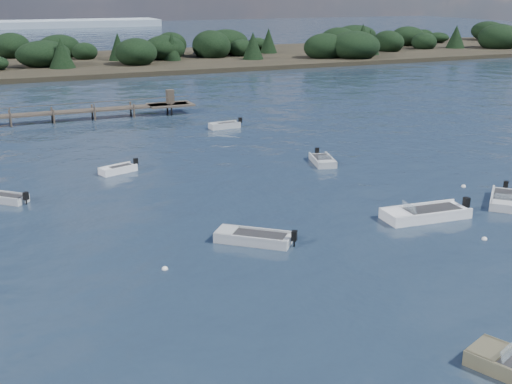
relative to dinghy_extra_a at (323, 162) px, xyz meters
name	(u,v)px	position (x,y,z in m)	size (l,w,h in m)	color
ground	(115,100)	(-9.27, 38.19, -0.15)	(400.00, 400.00, 0.00)	#152232
dinghy_extra_a	(323,162)	(0.00, 0.00, 0.00)	(2.38, 3.93, 1.12)	#AAAFB2
tender_far_grey	(6,200)	(-24.31, -0.26, 0.00)	(3.03, 2.93, 1.08)	#AAAFB2
tender_far_grey_b	(225,126)	(-2.46, 16.15, 0.02)	(3.53, 1.42, 1.20)	#AAAFB2
tender_far_white	(118,171)	(-15.90, 3.87, 0.01)	(3.25, 2.01, 1.10)	white
dinghy_mid_white_b	(504,201)	(6.15, -13.68, 0.00)	(4.22, 4.17, 1.16)	#AAAFB2
dinghy_mid_grey	(253,239)	(-11.85, -13.40, 0.01)	(4.30, 3.97, 1.17)	#AAAFB2
dinghy_mid_white_a	(425,215)	(-0.49, -13.99, 0.03)	(5.92, 2.44, 1.37)	white
buoy_b	(484,239)	(0.40, -18.26, -0.15)	(0.32, 0.32, 0.32)	white
buoy_c	(165,269)	(-17.44, -15.00, -0.15)	(0.32, 0.32, 0.32)	white
buoy_d	(463,187)	(6.20, -9.70, -0.15)	(0.32, 0.32, 0.32)	white
far_headland	(200,50)	(15.73, 78.19, 1.82)	(190.00, 40.00, 5.80)	black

